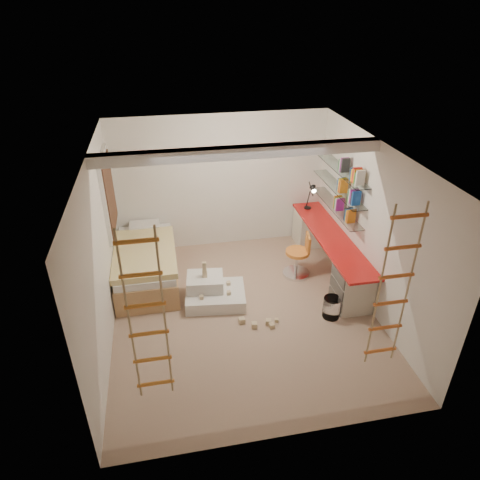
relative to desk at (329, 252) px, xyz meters
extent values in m
plane|color=#A28168|center=(-1.72, -0.86, -0.40)|extent=(4.50, 4.50, 0.00)
cube|color=white|center=(-1.72, -0.56, 2.12)|extent=(4.00, 0.18, 0.16)
cube|color=white|center=(-3.69, 0.64, 1.15)|extent=(0.06, 1.15, 1.35)
cube|color=#4C2D1E|center=(-3.65, 0.64, 1.15)|extent=(0.02, 1.00, 1.20)
cylinder|color=white|center=(-0.40, -1.22, -0.23)|extent=(0.27, 0.27, 0.34)
cube|color=red|center=(0.00, -0.03, 0.33)|extent=(0.55, 2.80, 0.04)
cube|color=beige|center=(0.00, 1.07, -0.05)|extent=(0.52, 0.55, 0.71)
cube|color=beige|center=(0.00, -1.03, -0.05)|extent=(0.52, 0.55, 0.71)
cube|color=#4C4742|center=(-0.27, -1.03, 0.21)|extent=(0.02, 0.50, 0.18)
cube|color=#4C4742|center=(-0.27, -1.03, -0.01)|extent=(0.02, 0.50, 0.18)
cube|color=#4C4742|center=(-0.27, -1.03, -0.23)|extent=(0.02, 0.50, 0.18)
cube|color=white|center=(0.15, 0.27, 0.75)|extent=(0.25, 1.80, 0.01)
cube|color=white|center=(0.15, 0.27, 1.10)|extent=(0.25, 1.80, 0.01)
cube|color=white|center=(0.15, 0.27, 1.45)|extent=(0.25, 1.80, 0.01)
cube|color=#AD7F51|center=(-3.20, 0.37, -0.18)|extent=(1.00, 2.00, 0.45)
cube|color=white|center=(-3.20, 0.37, 0.11)|extent=(0.95, 1.95, 0.12)
cube|color=gold|center=(-3.20, 0.22, 0.22)|extent=(1.02, 1.60, 0.10)
cube|color=white|center=(-3.20, 1.17, 0.23)|extent=(0.55, 0.35, 0.12)
cylinder|color=black|center=(-0.05, 1.12, 0.36)|extent=(0.14, 0.14, 0.02)
cylinder|color=black|center=(-0.05, 1.12, 0.55)|extent=(0.02, 0.15, 0.36)
cylinder|color=black|center=(-0.05, 1.02, 0.80)|extent=(0.02, 0.27, 0.20)
cone|color=black|center=(-0.05, 0.90, 0.85)|extent=(0.12, 0.14, 0.15)
cylinder|color=#FFEABF|center=(-0.05, 0.86, 0.82)|extent=(0.08, 0.04, 0.08)
cylinder|color=orange|center=(-0.58, 0.00, 0.06)|extent=(0.48, 0.48, 0.06)
cube|color=#BF6724|center=(-0.42, -0.03, 0.25)|extent=(0.09, 0.32, 0.30)
cylinder|color=silver|center=(-0.58, 0.00, -0.15)|extent=(0.06, 0.06, 0.42)
cylinder|color=silver|center=(-0.58, 0.00, -0.38)|extent=(0.55, 0.55, 0.05)
cube|color=silver|center=(-2.11, -0.50, -0.30)|extent=(1.03, 0.85, 0.21)
cube|color=silver|center=(-2.26, -0.37, -0.09)|extent=(0.63, 0.54, 0.21)
cube|color=#CCB284|center=(-2.26, -0.37, 0.06)|extent=(0.09, 0.09, 0.08)
cube|color=#CCB284|center=(-2.26, -0.37, 0.13)|extent=(0.08, 0.08, 0.07)
cube|color=#CCB284|center=(-2.26, -0.37, 0.23)|extent=(0.07, 0.07, 0.12)
cube|color=#CCB284|center=(-1.91, -0.64, -0.16)|extent=(0.06, 0.06, 0.06)
cube|color=#CCB284|center=(-1.87, -0.38, -0.16)|extent=(0.06, 0.06, 0.06)
cube|color=#CCB284|center=(-2.35, -0.67, -0.16)|extent=(0.06, 0.06, 0.06)
cube|color=#CCB284|center=(-1.40, -1.21, -0.37)|extent=(0.07, 0.07, 0.07)
cube|color=#CCB284|center=(-1.79, -1.11, -0.37)|extent=(0.07, 0.07, 0.07)
cube|color=#CCB284|center=(-1.26, -1.19, -0.37)|extent=(0.07, 0.07, 0.07)
cube|color=#CCB284|center=(-1.37, -1.30, -0.37)|extent=(0.07, 0.07, 0.07)
cube|color=#CCB284|center=(-1.63, -1.24, -0.37)|extent=(0.07, 0.07, 0.07)
cube|color=orange|center=(0.15, 0.27, 0.86)|extent=(0.14, 0.64, 0.22)
cube|color=red|center=(0.15, 0.27, 1.21)|extent=(0.14, 0.64, 0.22)
cube|color=yellow|center=(0.15, 0.27, 1.56)|extent=(0.14, 0.70, 0.22)
camera|label=1|loc=(-2.77, -6.08, 3.95)|focal=32.00mm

